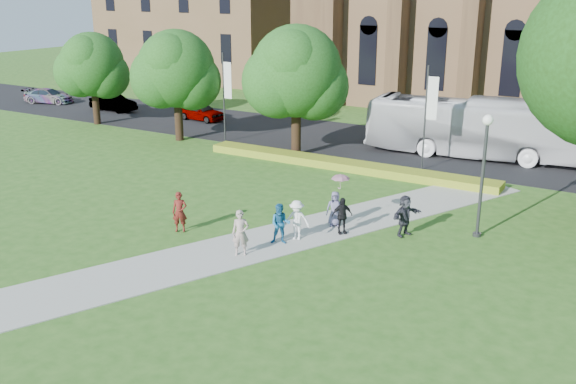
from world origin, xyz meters
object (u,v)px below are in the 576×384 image
Objects in this scene: streetlamp at (484,161)px; tour_coach at (473,128)px; car_2 at (49,96)px; pedestrian_0 at (180,212)px; car_0 at (201,111)px; car_1 at (113,103)px.

streetlamp is 13.87m from tour_coach.
car_2 is at bearing 84.25° from tour_coach.
streetlamp reaches higher than pedestrian_0.
tour_coach reaches higher than car_0.
pedestrian_0 reaches higher than car_2.
car_1 is 7.89m from car_2.
car_1 is at bearing -107.35° from car_2.
streetlamp reaches higher than car_2.
pedestrian_0 is at bearing -128.82° from car_1.
streetlamp is at bearing -125.37° from car_2.
tour_coach is at bearing -88.92° from car_1.
streetlamp is 1.22× the size of car_1.
pedestrian_0 is at bearing -139.78° from car_2.
tour_coach reaches higher than car_2.
tour_coach is at bearing 38.72° from pedestrian_0.
tour_coach is 20.62m from pedestrian_0.
pedestrian_0 reaches higher than car_1.
car_2 is at bearing 91.73° from car_1.
tour_coach is 21.58m from car_0.
tour_coach reaches higher than pedestrian_0.
streetlamp reaches higher than car_1.
tour_coach is 7.43× the size of pedestrian_0.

